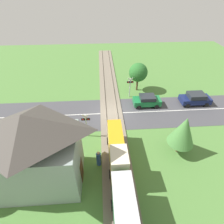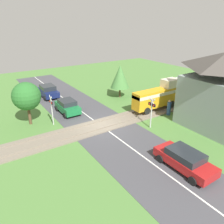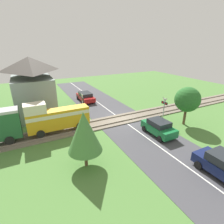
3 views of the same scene
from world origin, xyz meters
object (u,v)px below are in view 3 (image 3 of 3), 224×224
Objects in this scene: crossing_signal_west_approach at (164,107)px; pedestrian_by_station at (53,120)px; car_far_side at (85,97)px; crossing_signal_east_approach at (83,102)px; train at (20,122)px; car_near_crossing at (159,127)px; station_building at (33,88)px.

pedestrian_by_station is at bearing 68.37° from crossing_signal_west_approach.
crossing_signal_west_approach is (-11.76, -5.25, 1.19)m from car_far_side.
pedestrian_by_station is at bearing 108.01° from crossing_signal_east_approach.
train is 13.08m from car_near_crossing.
train is at bearing 68.06° from car_near_crossing.
station_building reaches higher than crossing_signal_west_approach.
crossing_signal_west_approach reaches higher than car_far_side.
crossing_signal_east_approach reaches higher than car_near_crossing.
car_near_crossing is 1.21× the size of crossing_signal_east_approach.
crossing_signal_west_approach is 15.67m from station_building.
car_near_crossing is 3.30m from crossing_signal_west_approach.
crossing_signal_east_approach is at bearing -71.99° from pedestrian_by_station.
train is at bearing 118.33° from pedestrian_by_station.
train is 12.84m from car_far_side.
crossing_signal_west_approach is 0.42× the size of station_building.
crossing_signal_east_approach is at bearing -123.43° from station_building.
car_near_crossing is 2.10× the size of pedestrian_by_station.
station_building is at bearing 56.57° from crossing_signal_east_approach.
crossing_signal_west_approach is at bearing -155.95° from car_far_side.
car_near_crossing reaches higher than car_far_side.
crossing_signal_east_approach is (5.76, 7.62, 0.00)m from crossing_signal_west_approach.
crossing_signal_east_approach reaches higher than pedestrian_by_station.
pedestrian_by_station is (4.52, 11.41, -1.15)m from crossing_signal_west_approach.
pedestrian_by_station reaches higher than car_near_crossing.
car_near_crossing is at bearing -168.17° from car_far_side.
car_near_crossing is 11.14m from pedestrian_by_station.
car_near_crossing is (-4.87, -12.09, -1.06)m from train.
crossing_signal_west_approach is at bearing -101.26° from train.
train is at bearing 78.74° from crossing_signal_west_approach.
train is 3.63m from pedestrian_by_station.
train is 4.15× the size of crossing_signal_west_approach.
train is at bearing 112.81° from crossing_signal_east_approach.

